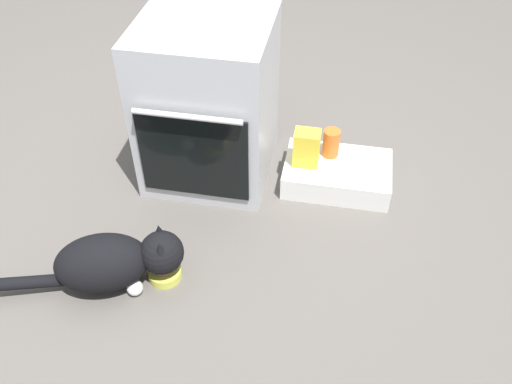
% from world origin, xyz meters
% --- Properties ---
extents(ground, '(8.00, 8.00, 0.00)m').
position_xyz_m(ground, '(0.00, 0.00, 0.00)').
color(ground, '#56514C').
extents(oven, '(0.57, 0.60, 0.77)m').
position_xyz_m(oven, '(-0.05, 0.37, 0.39)').
color(oven, '#B7BABF').
rests_on(oven, ground).
extents(pantry_cabinet, '(0.50, 0.33, 0.12)m').
position_xyz_m(pantry_cabinet, '(0.58, 0.37, 0.06)').
color(pantry_cabinet, white).
rests_on(pantry_cabinet, ground).
extents(food_bowl, '(0.14, 0.14, 0.08)m').
position_xyz_m(food_bowl, '(-0.07, -0.34, 0.03)').
color(food_bowl, '#D1D14C').
rests_on(food_bowl, ground).
extents(cat, '(0.76, 0.36, 0.26)m').
position_xyz_m(cat, '(-0.25, -0.40, 0.13)').
color(cat, black).
rests_on(cat, ground).
extents(sauce_jar, '(0.08, 0.08, 0.14)m').
position_xyz_m(sauce_jar, '(0.53, 0.43, 0.19)').
color(sauce_jar, '#D16023').
rests_on(sauce_jar, pantry_cabinet).
extents(snack_bag, '(0.12, 0.09, 0.18)m').
position_xyz_m(snack_bag, '(0.42, 0.35, 0.21)').
color(snack_bag, yellow).
rests_on(snack_bag, pantry_cabinet).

